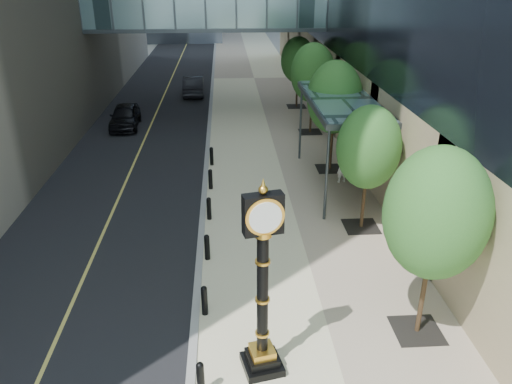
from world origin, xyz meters
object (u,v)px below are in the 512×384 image
(car_near, at_px, (125,116))
(street_clock, at_px, (262,296))
(car_far, at_px, (193,85))
(pedestrian, at_px, (342,167))

(car_near, bearing_deg, street_clock, -74.55)
(car_far, bearing_deg, street_clock, 94.49)
(pedestrian, height_order, car_near, pedestrian)
(pedestrian, distance_m, car_far, 21.13)
(street_clock, distance_m, car_near, 24.00)
(pedestrian, xyz_separation_m, car_near, (-12.41, 10.35, -0.09))
(car_near, relative_size, car_far, 0.94)
(car_near, xyz_separation_m, car_far, (4.12, 9.08, 0.02))
(street_clock, bearing_deg, car_far, 83.86)
(pedestrian, height_order, car_far, pedestrian)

